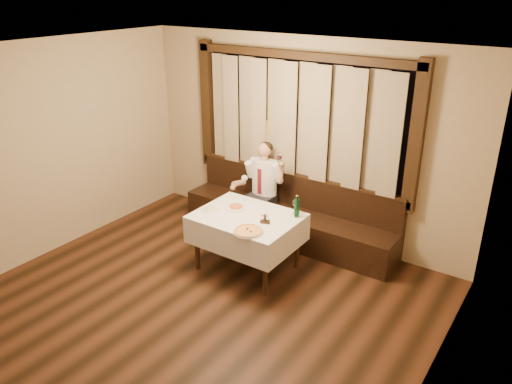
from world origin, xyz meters
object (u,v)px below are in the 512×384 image
Objects in this scene: seated_man at (262,182)px; cruet_caddy at (265,220)px; pizza at (248,231)px; pasta_red at (236,205)px; banquette at (288,218)px; dining_table at (247,223)px; pasta_cream at (210,207)px; green_bottle at (297,208)px.

cruet_caddy is at bearing -54.57° from seated_man.
pasta_red reaches higher than pizza.
banquette is 2.52× the size of dining_table.
green_bottle reaches higher than pasta_cream.
cruet_caddy reaches higher than dining_table.
pasta_red is (-0.24, -0.93, 0.48)m from banquette.
dining_table is 1.03m from seated_man.
seated_man is (-0.40, -0.09, 0.49)m from banquette.
pasta_red is (-0.24, 0.09, 0.14)m from dining_table.
pizza is 0.26× the size of seated_man.
pasta_red is at bearing 138.55° from pizza.
cruet_caddy is (0.78, 0.08, 0.01)m from pasta_cream.
pasta_cream is 1.07m from seated_man.
cruet_caddy is 1.21m from seated_man.
pizza is at bearing -110.92° from green_bottle.
cruet_caddy is at bearing -14.99° from pasta_red.
green_bottle is (1.01, 0.44, 0.09)m from pasta_cream.
dining_table is at bearing -90.00° from banquette.
cruet_caddy is at bearing -74.33° from banquette.
green_bottle reaches higher than pizza.
banquette is at bearing 90.00° from dining_table.
pasta_red reaches higher than dining_table.
dining_table is at bearing -66.84° from seated_man.
banquette is 1.06m from green_bottle.
cruet_caddy is at bearing 5.75° from pasta_cream.
pizza is at bearing -52.67° from dining_table.
cruet_caddy reaches higher than pasta_red.
seated_man is at bearing -167.54° from banquette.
green_bottle is at bearing 38.87° from cruet_caddy.
green_bottle is at bearing 30.22° from dining_table.
seated_man is at bearing 146.04° from green_bottle.
pizza is 1.27× the size of pasta_red.
cruet_caddy is (0.03, 0.31, 0.03)m from pizza.
pasta_red is (-0.51, 0.45, 0.02)m from pizza.
pasta_red is 2.32× the size of cruet_caddy.
banquette is 13.98× the size of pasta_cream.
pasta_cream is 0.79m from cruet_caddy.
banquette is 1.34m from pasta_cream.
cruet_caddy is (-0.23, -0.36, -0.08)m from green_bottle.
pizza is at bearing -41.45° from pasta_red.
banquette is 1.48m from pizza.
seated_man reaches higher than green_bottle.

